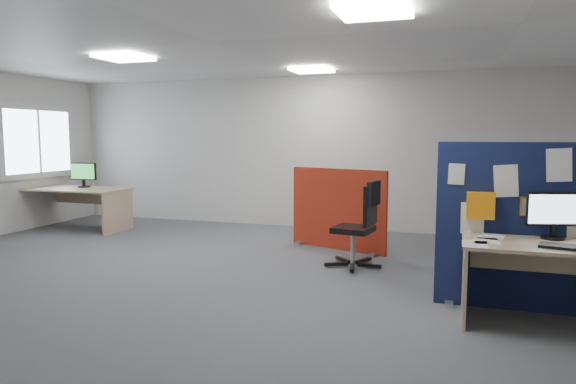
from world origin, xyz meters
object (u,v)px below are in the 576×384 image
(main_desk, at_px, (563,264))
(office_chair, at_px, (362,220))
(red_divider, at_px, (338,210))
(monitor_second, at_px, (83,174))
(second_desk, at_px, (78,197))
(monitor_main, at_px, (554,213))
(navy_divider, at_px, (542,228))

(main_desk, xyz_separation_m, office_chair, (-1.99, 1.47, 0.06))
(red_divider, distance_m, monitor_second, 4.78)
(red_divider, xyz_separation_m, second_desk, (-4.76, 0.20, -0.02))
(monitor_main, xyz_separation_m, red_divider, (-2.45, 2.21, -0.39))
(navy_divider, height_order, main_desk, navy_divider)
(red_divider, bearing_deg, main_desk, -24.38)
(red_divider, bearing_deg, office_chair, -41.80)
(monitor_main, relative_size, red_divider, 0.32)
(navy_divider, distance_m, monitor_second, 7.53)
(monitor_main, xyz_separation_m, second_desk, (-7.21, 2.41, -0.40))
(monitor_main, bearing_deg, main_desk, -92.77)
(office_chair, bearing_deg, navy_divider, -21.96)
(navy_divider, height_order, office_chair, navy_divider)
(monitor_second, xyz_separation_m, office_chair, (5.26, -1.31, -0.36))
(red_divider, relative_size, office_chair, 1.39)
(monitor_main, height_order, office_chair, monitor_main)
(main_desk, distance_m, monitor_main, 0.46)
(navy_divider, height_order, monitor_second, navy_divider)
(second_desk, bearing_deg, red_divider, -2.38)
(main_desk, relative_size, second_desk, 0.92)
(main_desk, xyz_separation_m, second_desk, (-7.26, 2.61, 0.01))
(monitor_main, distance_m, office_chair, 2.33)
(monitor_main, bearing_deg, red_divider, 121.35)
(navy_divider, relative_size, monitor_second, 3.96)
(navy_divider, distance_m, second_desk, 7.49)
(navy_divider, distance_m, main_desk, 0.45)
(main_desk, bearing_deg, second_desk, 160.19)
(monitor_main, bearing_deg, second_desk, 144.88)
(red_divider, relative_size, second_desk, 0.84)
(main_desk, distance_m, office_chair, 2.47)
(monitor_second, relative_size, office_chair, 0.45)
(second_desk, bearing_deg, monitor_main, -18.46)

